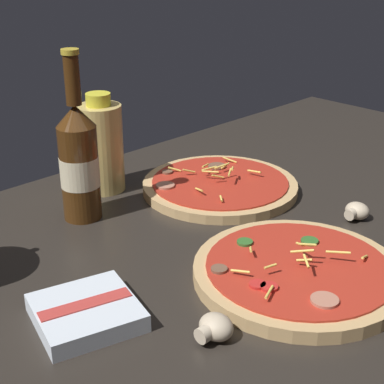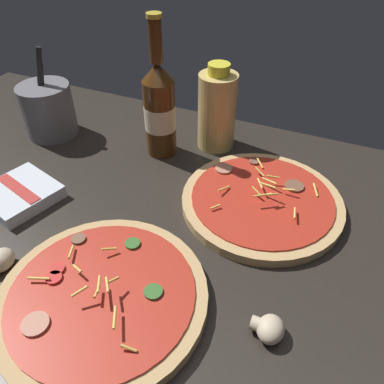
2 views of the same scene
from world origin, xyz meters
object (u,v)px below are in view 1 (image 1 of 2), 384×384
Objects in this scene: oil_bottle at (101,146)px; mushroom_right at (215,328)px; beer_bottle at (79,161)px; pizza_near at (298,272)px; pizza_far at (220,186)px; dish_towel at (85,312)px; mushroom_left at (357,211)px.

mushroom_right is (-17.67, -45.99, -6.94)cm from oil_bottle.
mushroom_right is (-7.88, -38.64, -8.71)cm from beer_bottle.
pizza_near is 32.52cm from pizza_far.
pizza_far reaches higher than dish_towel.
pizza_near is 29.79cm from dish_towel.
mushroom_left is at bearing -72.44° from pizza_far.
pizza_near is at bearing -168.86° from mushroom_left.
pizza_near reaches higher than pizza_far.
pizza_far is 44.44cm from mushroom_right.
dish_towel is at bearing -124.10° from beer_bottle.
oil_bottle is 49.76cm from mushroom_right.
beer_bottle is (-10.10, 37.60, 9.18)cm from pizza_near.
beer_bottle reaches higher than mushroom_right.
oil_bottle is (-15.13, 16.01, 7.50)cm from pizza_far.
oil_bottle is at bearing 119.46° from mushroom_left.
beer_bottle is 31.31cm from dish_towel.
pizza_far is 25.71cm from mushroom_left.
mushroom_right is at bearing -172.31° from mushroom_left.
dish_towel is at bearing -158.83° from pizza_far.
dish_towel is (-49.48, 8.34, -0.26)cm from mushroom_left.
mushroom_right reaches higher than mushroom_left.
pizza_far is 6.61× the size of mushroom_left.
beer_bottle is at bearing 160.85° from pizza_far.
oil_bottle is at bearing 50.42° from dish_towel.
mushroom_right is at bearing -111.01° from oil_bottle.
pizza_near is at bearing -74.97° from beer_bottle.
oil_bottle is 4.20× the size of mushroom_left.
mushroom_right is 0.31× the size of dish_towel.
pizza_near is 1.04× the size of beer_bottle.
mushroom_right is at bearing -176.72° from pizza_near.
pizza_far is at bearing 107.56° from mushroom_left.
pizza_near is 6.70× the size of mushroom_left.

